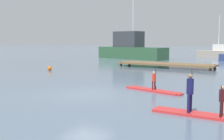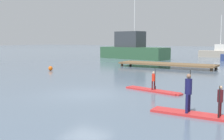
% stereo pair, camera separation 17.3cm
% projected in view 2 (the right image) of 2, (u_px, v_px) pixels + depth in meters
% --- Properties ---
extents(ground_plane, '(240.00, 240.00, 0.00)m').
position_uv_depth(ground_plane, '(86.00, 94.00, 15.53)').
color(ground_plane, slate).
extents(paddleboard_near, '(3.74, 1.42, 0.10)m').
position_uv_depth(paddleboard_near, '(153.00, 90.00, 16.35)').
color(paddleboard_near, red).
rests_on(paddleboard_near, ground).
extents(paddler_child_solo, '(0.22, 0.38, 1.20)m').
position_uv_depth(paddler_child_solo, '(154.00, 80.00, 16.28)').
color(paddler_child_solo, '#4C1419').
rests_on(paddler_child_solo, paddleboard_near).
extents(paddleboard_far, '(3.64, 0.78, 0.10)m').
position_uv_depth(paddleboard_far, '(196.00, 115.00, 11.06)').
color(paddleboard_far, red).
rests_on(paddleboard_far, ground).
extents(paddler_adult, '(0.28, 0.50, 1.70)m').
position_uv_depth(paddler_adult, '(188.00, 90.00, 11.14)').
color(paddler_adult, '#19194C').
rests_on(paddler_adult, paddleboard_far).
extents(paddler_child_front, '(0.21, 0.41, 1.22)m').
position_uv_depth(paddler_child_front, '(220.00, 99.00, 10.52)').
color(paddler_child_front, '#4C1419').
rests_on(paddler_child_front, paddleboard_far).
extents(fishing_boat_white_large, '(12.03, 5.45, 9.29)m').
position_uv_depth(fishing_boat_white_large, '(132.00, 49.00, 44.61)').
color(fishing_boat_white_large, '#2D5638').
rests_on(fishing_boat_white_large, ground).
extents(fishing_boat_green_midground, '(7.51, 3.24, 7.28)m').
position_uv_depth(fishing_boat_green_midground, '(221.00, 53.00, 48.10)').
color(fishing_boat_green_midground, '#9E9384').
rests_on(fishing_boat_green_midground, ground).
extents(floating_dock, '(10.52, 2.70, 0.49)m').
position_uv_depth(floating_dock, '(166.00, 64.00, 30.21)').
color(floating_dock, brown).
rests_on(floating_dock, ground).
extents(mooring_buoy_near, '(0.43, 0.43, 0.43)m').
position_uv_depth(mooring_buoy_near, '(51.00, 68.00, 27.46)').
color(mooring_buoy_near, orange).
rests_on(mooring_buoy_near, ground).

